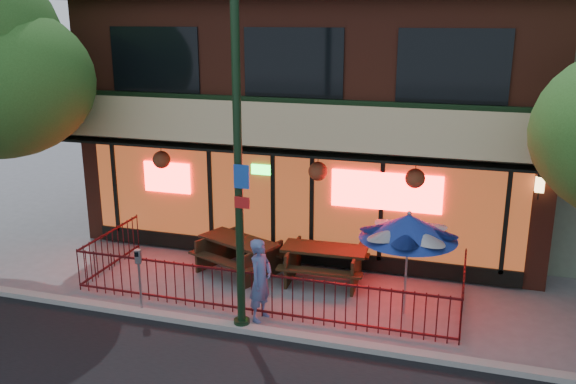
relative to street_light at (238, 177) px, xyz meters
name	(u,v)px	position (x,y,z in m)	size (l,w,h in m)	color
ground	(249,319)	(0.00, 0.40, -3.15)	(80.00, 80.00, 0.00)	gray
curb	(240,328)	(0.00, -0.10, -3.09)	(80.00, 0.25, 0.12)	#999993
restaurant_building	(331,84)	(0.00, 7.51, 0.98)	(12.96, 9.49, 8.05)	#5F281B
patio_fence	(257,281)	(0.00, 0.91, -2.52)	(8.44, 2.62, 1.00)	#400D11
street_light	(238,177)	(0.00, 0.00, 0.00)	(0.43, 0.32, 7.00)	black
picnic_table_left	(239,251)	(-1.08, 2.62, -2.59)	(2.41, 2.17, 0.85)	#362213
picnic_table_right	(324,259)	(1.03, 2.73, -2.60)	(2.03, 1.59, 0.84)	#322311
patio_umbrella	(409,227)	(3.04, 1.58, -1.20)	(2.00, 2.00, 2.28)	gray
pedestrian	(261,280)	(0.23, 0.50, -2.27)	(0.64, 0.42, 1.75)	#5066A0
parking_meter_near	(139,271)	(-2.26, 0.00, -2.18)	(0.16, 0.14, 1.43)	gray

